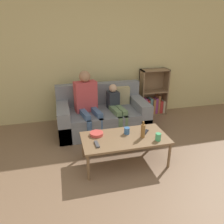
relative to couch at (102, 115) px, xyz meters
name	(u,v)px	position (x,y,z in m)	size (l,w,h in m)	color
ground_plane	(145,217)	(0.02, -2.25, -0.28)	(22.00, 22.00, 0.00)	#84664C
wall_back	(96,58)	(0.02, 0.66, 1.02)	(12.00, 0.06, 2.60)	beige
couch	(102,115)	(0.00, 0.00, 0.00)	(1.71, 0.95, 0.85)	gray
bookshelf	(152,98)	(1.28, 0.50, 0.10)	(0.61, 0.28, 1.04)	#8E7051
coffee_table	(125,139)	(0.09, -1.20, 0.11)	(1.26, 0.65, 0.43)	brown
person_adult	(87,99)	(-0.30, -0.08, 0.40)	(0.47, 0.70, 1.18)	#476693
person_child	(116,107)	(0.24, -0.16, 0.22)	(0.29, 0.67, 0.90)	#66845B
cup_near	(158,137)	(0.53, -1.40, 0.20)	(0.08, 0.08, 0.11)	#4CB77A
cup_far	(127,131)	(0.15, -1.10, 0.19)	(0.09, 0.09, 0.10)	#3D70B2
tv_remote_0	(145,132)	(0.43, -1.15, 0.16)	(0.15, 0.16, 0.02)	black
tv_remote_1	(97,144)	(-0.34, -1.31, 0.16)	(0.05, 0.17, 0.02)	#47474C
snack_bowl	(97,134)	(-0.30, -1.04, 0.17)	(0.20, 0.20, 0.05)	#DB4C47
bottle	(143,131)	(0.35, -1.26, 0.25)	(0.06, 0.06, 0.25)	olive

